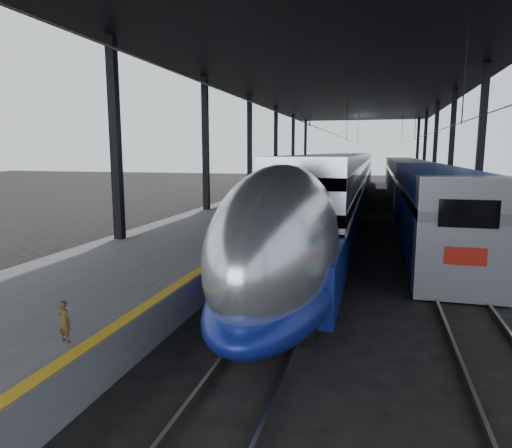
% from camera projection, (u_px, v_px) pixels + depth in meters
% --- Properties ---
extents(ground, '(160.00, 160.00, 0.00)m').
position_uv_depth(ground, '(210.00, 316.00, 12.79)').
color(ground, black).
rests_on(ground, ground).
extents(platform, '(6.00, 80.00, 1.00)m').
position_uv_depth(platform, '(262.00, 209.00, 32.68)').
color(platform, '#4C4C4F').
rests_on(platform, ground).
extents(yellow_strip, '(0.30, 80.00, 0.01)m').
position_uv_depth(yellow_strip, '(301.00, 203.00, 31.90)').
color(yellow_strip, gold).
rests_on(yellow_strip, platform).
extents(rails, '(6.52, 80.00, 0.16)m').
position_uv_depth(rails, '(377.00, 219.00, 30.73)').
color(rails, slate).
rests_on(rails, ground).
extents(canopy, '(18.00, 75.00, 9.47)m').
position_uv_depth(canopy, '(342.00, 81.00, 29.96)').
color(canopy, black).
rests_on(canopy, ground).
extents(tgv_train, '(3.06, 65.20, 4.39)m').
position_uv_depth(tgv_train, '(347.00, 182.00, 38.20)').
color(tgv_train, silver).
rests_on(tgv_train, ground).
extents(second_train, '(2.78, 56.05, 3.82)m').
position_uv_depth(second_train, '(408.00, 182.00, 39.40)').
color(second_train, navy).
rests_on(second_train, ground).
extents(child, '(0.32, 0.24, 0.81)m').
position_uv_depth(child, '(64.00, 321.00, 8.57)').
color(child, '#442F16').
rests_on(child, platform).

